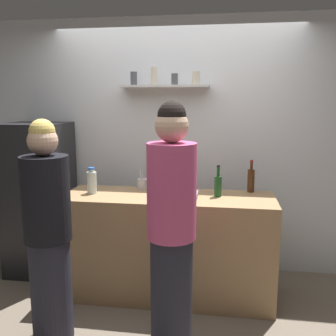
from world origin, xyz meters
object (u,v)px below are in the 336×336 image
at_px(refrigerator, 39,199).
at_px(wine_bottle_green_glass, 218,185).
at_px(baking_pan, 178,195).
at_px(person_pink_top, 172,230).
at_px(utensil_holder, 142,184).
at_px(water_bottle_plastic, 92,182).
at_px(person_blonde, 48,235).
at_px(wine_bottle_pale_glass, 166,177).
at_px(wine_bottle_amber_glass, 251,180).

xyz_separation_m(refrigerator, wine_bottle_green_glass, (1.83, -0.27, 0.27)).
xyz_separation_m(refrigerator, baking_pan, (1.49, -0.38, 0.19)).
relative_size(wine_bottle_green_glass, person_pink_top, 0.16).
relative_size(utensil_holder, water_bottle_plastic, 0.91).
distance_m(utensil_holder, water_bottle_plastic, 0.47).
xyz_separation_m(refrigerator, person_blonde, (0.63, -1.08, 0.04)).
relative_size(wine_bottle_green_glass, person_blonde, 0.17).
bearing_deg(wine_bottle_pale_glass, utensil_holder, -172.34).
height_order(baking_pan, person_blonde, person_blonde).
bearing_deg(refrigerator, wine_bottle_amber_glass, -1.44).
bearing_deg(refrigerator, person_blonde, -59.85).
bearing_deg(water_bottle_plastic, baking_pan, -3.88).
height_order(person_blonde, person_pink_top, person_pink_top).
relative_size(wine_bottle_green_glass, water_bottle_plastic, 1.18).
relative_size(utensil_holder, person_blonde, 0.13).
relative_size(utensil_holder, wine_bottle_pale_glass, 0.65).
relative_size(utensil_holder, person_pink_top, 0.12).
distance_m(utensil_holder, wine_bottle_amber_glass, 1.02).
bearing_deg(water_bottle_plastic, wine_bottle_green_glass, 2.81).
height_order(baking_pan, person_pink_top, person_pink_top).
bearing_deg(person_blonde, person_pink_top, -12.64).
bearing_deg(wine_bottle_amber_glass, water_bottle_plastic, -169.29).
xyz_separation_m(baking_pan, wine_bottle_pale_glass, (-0.15, 0.30, 0.10)).
xyz_separation_m(wine_bottle_amber_glass, person_pink_top, (-0.60, -1.00, -0.17)).
bearing_deg(baking_pan, refrigerator, 165.73).
xyz_separation_m(baking_pan, water_bottle_plastic, (-0.79, 0.05, 0.08)).
height_order(baking_pan, wine_bottle_amber_glass, wine_bottle_amber_glass).
relative_size(wine_bottle_pale_glass, person_pink_top, 0.19).
xyz_separation_m(wine_bottle_amber_glass, water_bottle_plastic, (-1.43, -0.27, -0.01)).
bearing_deg(wine_bottle_amber_glass, person_blonde, -145.51).
relative_size(baking_pan, wine_bottle_amber_glass, 1.14).
xyz_separation_m(wine_bottle_green_glass, person_pink_top, (-0.30, -0.78, -0.16)).
height_order(water_bottle_plastic, person_blonde, person_blonde).
bearing_deg(refrigerator, utensil_holder, -5.56).
bearing_deg(utensil_holder, water_bottle_plastic, -152.75).
bearing_deg(person_blonde, wine_bottle_green_glass, 19.58).
bearing_deg(refrigerator, person_pink_top, -34.52).
height_order(baking_pan, wine_bottle_green_glass, wine_bottle_green_glass).
bearing_deg(utensil_holder, wine_bottle_pale_glass, 7.66).
bearing_deg(baking_pan, wine_bottle_pale_glass, 116.01).
height_order(wine_bottle_amber_glass, wine_bottle_pale_glass, wine_bottle_pale_glass).
relative_size(baking_pan, person_blonde, 0.21).
height_order(wine_bottle_pale_glass, person_blonde, person_blonde).
bearing_deg(wine_bottle_pale_glass, water_bottle_plastic, -159.14).
distance_m(utensil_holder, person_blonde, 1.10).
relative_size(wine_bottle_amber_glass, person_pink_top, 0.17).
bearing_deg(refrigerator, wine_bottle_green_glass, -8.35).
distance_m(wine_bottle_green_glass, person_blonde, 1.47).
bearing_deg(wine_bottle_green_glass, wine_bottle_amber_glass, 35.95).
bearing_deg(water_bottle_plastic, wine_bottle_amber_glass, 10.71).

